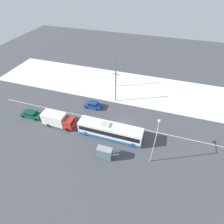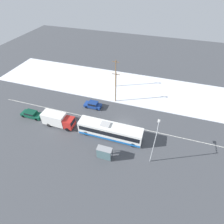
{
  "view_description": "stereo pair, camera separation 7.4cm",
  "coord_description": "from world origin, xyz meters",
  "px_view_note": "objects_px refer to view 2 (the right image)",
  "views": [
    {
      "loc": [
        5.55,
        -25.68,
        26.48
      ],
      "look_at": [
        -3.07,
        1.72,
        1.4
      ],
      "focal_mm": 28.0,
      "sensor_mm": 36.0,
      "label": 1
    },
    {
      "loc": [
        5.63,
        -25.66,
        26.48
      ],
      "look_at": [
        -3.07,
        1.72,
        1.4
      ],
      "focal_mm": 28.0,
      "sensor_mm": 36.0,
      "label": 2
    }
  ],
  "objects_px": {
    "utility_pole_roadside": "(116,87)",
    "city_bus": "(110,131)",
    "box_truck": "(58,119)",
    "sedan_car": "(93,105)",
    "parked_car_near_truck": "(31,114)",
    "bus_shelter": "(104,153)",
    "utility_pole_snowlot": "(116,73)",
    "pedestrian_at_stop": "(109,150)",
    "streetlamp": "(155,141)"
  },
  "relations": [
    {
      "from": "sedan_car",
      "to": "pedestrian_at_stop",
      "type": "distance_m",
      "value": 13.87
    },
    {
      "from": "city_bus",
      "to": "utility_pole_snowlot",
      "type": "relative_size",
      "value": 1.61
    },
    {
      "from": "parked_car_near_truck",
      "to": "utility_pole_snowlot",
      "type": "relative_size",
      "value": 0.61
    },
    {
      "from": "city_bus",
      "to": "utility_pole_roadside",
      "type": "bearing_deg",
      "value": 101.42
    },
    {
      "from": "pedestrian_at_stop",
      "to": "utility_pole_roadside",
      "type": "bearing_deg",
      "value": 102.45
    },
    {
      "from": "box_truck",
      "to": "utility_pole_snowlot",
      "type": "height_order",
      "value": "utility_pole_snowlot"
    },
    {
      "from": "pedestrian_at_stop",
      "to": "streetlamp",
      "type": "distance_m",
      "value": 8.28
    },
    {
      "from": "city_bus",
      "to": "parked_car_near_truck",
      "type": "distance_m",
      "value": 18.4
    },
    {
      "from": "sedan_car",
      "to": "utility_pole_snowlot",
      "type": "xyz_separation_m",
      "value": [
        2.45,
        10.29,
        3.24
      ]
    },
    {
      "from": "box_truck",
      "to": "utility_pole_roadside",
      "type": "distance_m",
      "value": 14.87
    },
    {
      "from": "parked_car_near_truck",
      "to": "bus_shelter",
      "type": "height_order",
      "value": "bus_shelter"
    },
    {
      "from": "utility_pole_roadside",
      "to": "pedestrian_at_stop",
      "type": "bearing_deg",
      "value": -77.55
    },
    {
      "from": "box_truck",
      "to": "pedestrian_at_stop",
      "type": "height_order",
      "value": "box_truck"
    },
    {
      "from": "box_truck",
      "to": "bus_shelter",
      "type": "relative_size",
      "value": 2.55
    },
    {
      "from": "streetlamp",
      "to": "utility_pole_roadside",
      "type": "relative_size",
      "value": 0.94
    },
    {
      "from": "box_truck",
      "to": "utility_pole_roadside",
      "type": "height_order",
      "value": "utility_pole_roadside"
    },
    {
      "from": "utility_pole_roadside",
      "to": "utility_pole_snowlot",
      "type": "xyz_separation_m",
      "value": [
        -1.96,
        6.44,
        -0.12
      ]
    },
    {
      "from": "city_bus",
      "to": "bus_shelter",
      "type": "xyz_separation_m",
      "value": [
        0.59,
        -5.18,
        0.1
      ]
    },
    {
      "from": "bus_shelter",
      "to": "utility_pole_roadside",
      "type": "relative_size",
      "value": 0.33
    },
    {
      "from": "box_truck",
      "to": "streetlamp",
      "type": "height_order",
      "value": "streetlamp"
    },
    {
      "from": "city_bus",
      "to": "sedan_car",
      "type": "distance_m",
      "value": 10.01
    },
    {
      "from": "utility_pole_roadside",
      "to": "parked_car_near_truck",
      "type": "bearing_deg",
      "value": -145.59
    },
    {
      "from": "utility_pole_roadside",
      "to": "city_bus",
      "type": "bearing_deg",
      "value": -78.58
    },
    {
      "from": "box_truck",
      "to": "sedan_car",
      "type": "bearing_deg",
      "value": 59.01
    },
    {
      "from": "bus_shelter",
      "to": "utility_pole_snowlot",
      "type": "bearing_deg",
      "value": 101.89
    },
    {
      "from": "bus_shelter",
      "to": "streetlamp",
      "type": "height_order",
      "value": "streetlamp"
    },
    {
      "from": "utility_pole_snowlot",
      "to": "bus_shelter",
      "type": "bearing_deg",
      "value": -78.11
    },
    {
      "from": "pedestrian_at_stop",
      "to": "box_truck",
      "type": "bearing_deg",
      "value": 163.06
    },
    {
      "from": "pedestrian_at_stop",
      "to": "utility_pole_snowlot",
      "type": "height_order",
      "value": "utility_pole_snowlot"
    },
    {
      "from": "box_truck",
      "to": "utility_pole_snowlot",
      "type": "xyz_separation_m",
      "value": [
        7.07,
        17.98,
        2.41
      ]
    },
    {
      "from": "pedestrian_at_stop",
      "to": "parked_car_near_truck",
      "type": "bearing_deg",
      "value": 167.59
    },
    {
      "from": "sedan_car",
      "to": "utility_pole_roadside",
      "type": "xyz_separation_m",
      "value": [
        4.4,
        3.85,
        3.36
      ]
    },
    {
      "from": "city_bus",
      "to": "box_truck",
      "type": "distance_m",
      "value": 11.3
    },
    {
      "from": "box_truck",
      "to": "utility_pole_roadside",
      "type": "bearing_deg",
      "value": 51.98
    },
    {
      "from": "pedestrian_at_stop",
      "to": "streetlamp",
      "type": "height_order",
      "value": "streetlamp"
    },
    {
      "from": "box_truck",
      "to": "city_bus",
      "type": "bearing_deg",
      "value": 1.4
    },
    {
      "from": "box_truck",
      "to": "sedan_car",
      "type": "relative_size",
      "value": 1.67
    },
    {
      "from": "bus_shelter",
      "to": "pedestrian_at_stop",
      "type": "bearing_deg",
      "value": 65.14
    },
    {
      "from": "city_bus",
      "to": "sedan_car",
      "type": "bearing_deg",
      "value": 131.99
    },
    {
      "from": "streetlamp",
      "to": "utility_pole_snowlot",
      "type": "bearing_deg",
      "value": 121.7
    },
    {
      "from": "box_truck",
      "to": "sedan_car",
      "type": "distance_m",
      "value": 9.02
    },
    {
      "from": "bus_shelter",
      "to": "box_truck",
      "type": "bearing_deg",
      "value": 157.57
    },
    {
      "from": "city_bus",
      "to": "parked_car_near_truck",
      "type": "relative_size",
      "value": 2.65
    },
    {
      "from": "city_bus",
      "to": "box_truck",
      "type": "height_order",
      "value": "city_bus"
    },
    {
      "from": "sedan_car",
      "to": "parked_car_near_truck",
      "type": "height_order",
      "value": "sedan_car"
    },
    {
      "from": "city_bus",
      "to": "streetlamp",
      "type": "height_order",
      "value": "streetlamp"
    },
    {
      "from": "bus_shelter",
      "to": "streetlamp",
      "type": "relative_size",
      "value": 0.35
    },
    {
      "from": "pedestrian_at_stop",
      "to": "sedan_car",
      "type": "bearing_deg",
      "value": 124.16
    },
    {
      "from": "sedan_car",
      "to": "utility_pole_roadside",
      "type": "relative_size",
      "value": 0.51
    },
    {
      "from": "streetlamp",
      "to": "box_truck",
      "type": "bearing_deg",
      "value": 172.94
    }
  ]
}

